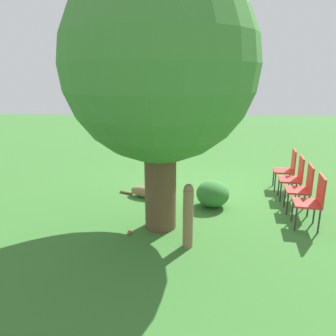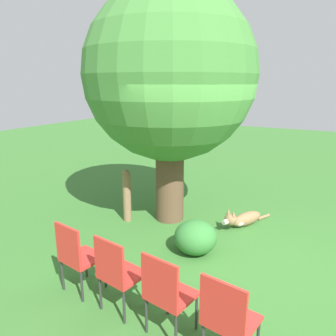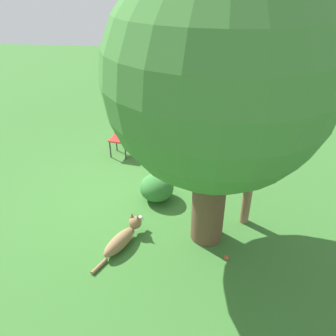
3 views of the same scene
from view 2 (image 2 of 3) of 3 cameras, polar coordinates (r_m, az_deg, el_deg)
ground_plane at (r=5.23m, az=10.08°, el=-14.43°), size 30.00×30.00×0.00m
oak_tree at (r=5.82m, az=0.34°, el=15.64°), size 2.97×2.97×4.14m
dog at (r=6.12m, az=12.90°, el=-8.67°), size 1.16×0.63×0.39m
fence_post at (r=6.13m, az=-7.18°, el=-4.68°), size 0.15×0.15×1.00m
red_chair_0 at (r=3.22m, az=10.33°, el=-24.08°), size 0.49×0.50×0.92m
red_chair_1 at (r=3.46m, az=-0.30°, el=-20.64°), size 0.49×0.50×0.92m
red_chair_2 at (r=3.81m, az=-8.88°, el=-17.24°), size 0.49×0.50×0.92m
red_chair_3 at (r=4.23m, az=-15.65°, el=-14.20°), size 0.49×0.50×0.92m
tennis_ball at (r=6.87m, az=-0.10°, el=-6.58°), size 0.07×0.07×0.07m
low_shrub at (r=5.07m, az=4.81°, el=-11.91°), size 0.65×0.65×0.52m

